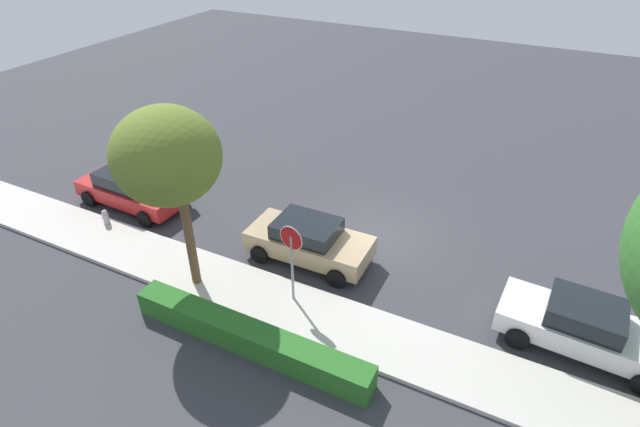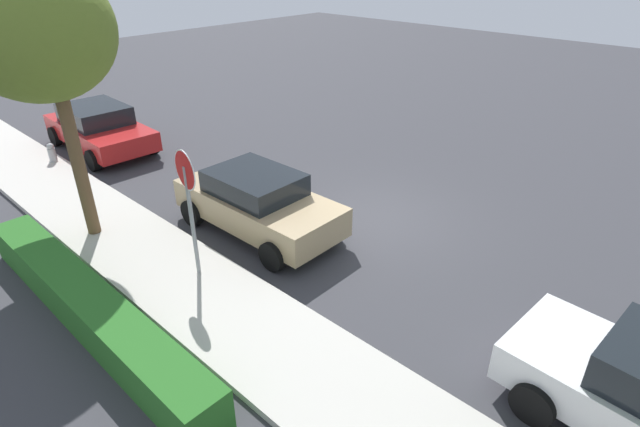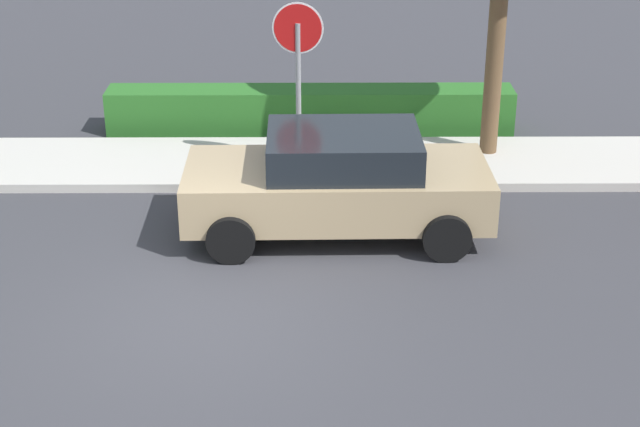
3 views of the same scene
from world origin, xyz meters
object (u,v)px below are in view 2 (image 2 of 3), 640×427
parked_car_tan (258,202)px  fire_hydrant (52,154)px  parked_car_red (99,128)px  stop_sign (188,194)px  street_tree_mid_block (35,31)px

parked_car_tan → fire_hydrant: bearing=12.6°
parked_car_red → fire_hydrant: (-0.24, 1.66, -0.38)m
stop_sign → street_tree_mid_block: (3.27, 0.81, 2.61)m
parked_car_red → street_tree_mid_block: street_tree_mid_block is taller
parked_car_tan → street_tree_mid_block: bearing=46.8°
stop_sign → parked_car_tan: bearing=-74.8°
stop_sign → street_tree_mid_block: size_ratio=0.47×
parked_car_red → street_tree_mid_block: 6.92m
fire_hydrant → parked_car_tan: bearing=-167.4°
stop_sign → fire_hydrant: stop_sign is taller
street_tree_mid_block → stop_sign: bearing=-166.1°
stop_sign → parked_car_tan: size_ratio=0.66×
parked_car_tan → parked_car_red: bearing=0.2°
parked_car_red → street_tree_mid_block: size_ratio=0.75×
stop_sign → fire_hydrant: bearing=-2.8°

